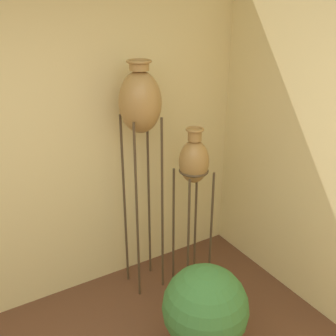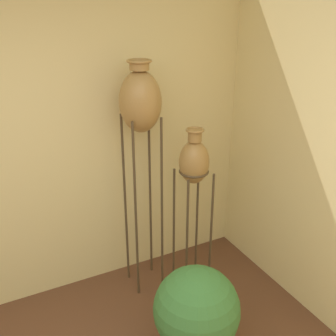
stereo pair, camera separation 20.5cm
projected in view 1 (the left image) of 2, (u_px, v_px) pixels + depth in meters
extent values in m
cylinder|color=#473823|center=(137.00, 216.00, 3.13)|extent=(0.02, 0.02, 1.56)
cylinder|color=#473823|center=(162.00, 209.00, 3.24)|extent=(0.02, 0.02, 1.56)
cylinder|color=#473823|center=(125.00, 204.00, 3.31)|extent=(0.02, 0.02, 1.56)
cylinder|color=#473823|center=(149.00, 198.00, 3.42)|extent=(0.02, 0.02, 1.56)
torus|color=#473823|center=(141.00, 116.00, 2.96)|extent=(0.24, 0.24, 0.02)
ellipsoid|color=olive|center=(140.00, 102.00, 2.92)|extent=(0.32, 0.32, 0.47)
cylinder|color=olive|center=(139.00, 66.00, 2.82)|extent=(0.14, 0.14, 0.06)
torus|color=olive|center=(139.00, 61.00, 2.80)|extent=(0.19, 0.19, 0.02)
cylinder|color=#473823|center=(188.00, 240.00, 3.23)|extent=(0.02, 0.02, 1.10)
cylinder|color=#473823|center=(211.00, 232.00, 3.34)|extent=(0.02, 0.02, 1.10)
cylinder|color=#473823|center=(173.00, 227.00, 3.41)|extent=(0.02, 0.02, 1.10)
cylinder|color=#473823|center=(195.00, 220.00, 3.52)|extent=(0.02, 0.02, 1.10)
torus|color=#473823|center=(194.00, 171.00, 3.15)|extent=(0.24, 0.24, 0.02)
ellipsoid|color=olive|center=(194.00, 162.00, 3.12)|extent=(0.24, 0.24, 0.36)
cylinder|color=olive|center=(195.00, 135.00, 3.03)|extent=(0.11, 0.11, 0.09)
torus|color=olive|center=(195.00, 129.00, 3.02)|extent=(0.15, 0.15, 0.02)
torus|color=olive|center=(204.00, 332.00, 2.73)|extent=(0.40, 0.40, 0.02)
sphere|color=#387033|center=(205.00, 307.00, 2.64)|extent=(0.59, 0.59, 0.59)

